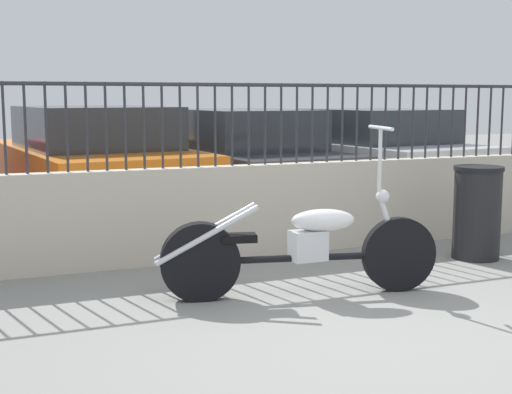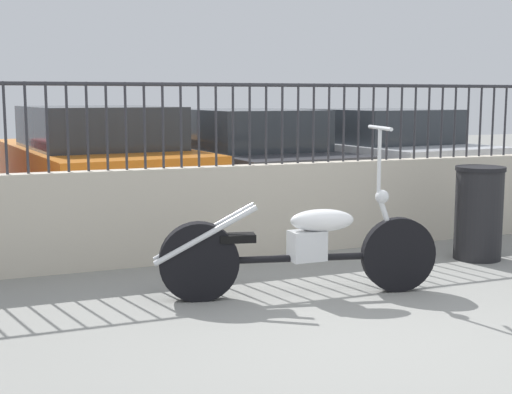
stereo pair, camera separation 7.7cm
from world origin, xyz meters
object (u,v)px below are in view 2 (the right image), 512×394
motorcycle_black (286,249)px  car_silver (374,154)px  trash_bin (479,213)px  car_orange (96,162)px  car_dark_grey (243,159)px

motorcycle_black → car_silver: 5.61m
motorcycle_black → trash_bin: bearing=25.4°
motorcycle_black → trash_bin: motorcycle_black is taller
trash_bin → car_silver: bearing=73.1°
motorcycle_black → car_orange: size_ratio=0.48×
trash_bin → car_dark_grey: 4.02m
car_dark_grey → motorcycle_black: bearing=159.1°
trash_bin → car_orange: 4.93m
car_silver → car_dark_grey: bearing=84.3°
trash_bin → car_orange: size_ratio=0.20×
motorcycle_black → car_dark_grey: (1.32, 4.40, 0.32)m
trash_bin → car_silver: 4.09m
motorcycle_black → car_silver: bearing=64.8°
motorcycle_black → car_dark_grey: 4.60m
trash_bin → car_orange: (-3.04, 3.87, 0.27)m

